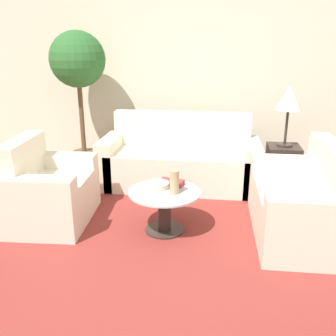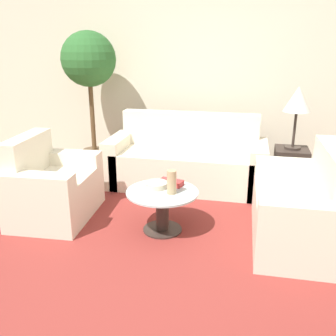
{
  "view_description": "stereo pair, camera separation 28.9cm",
  "coord_description": "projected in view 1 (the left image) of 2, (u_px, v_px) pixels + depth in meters",
  "views": [
    {
      "loc": [
        0.44,
        -2.33,
        1.72
      ],
      "look_at": [
        -0.01,
        1.09,
        0.55
      ],
      "focal_mm": 40.0,
      "sensor_mm": 36.0,
      "label": 1
    },
    {
      "loc": [
        0.73,
        -2.28,
        1.72
      ],
      "look_at": [
        -0.01,
        1.09,
        0.55
      ],
      "focal_mm": 40.0,
      "sensor_mm": 36.0,
      "label": 2
    }
  ],
  "objects": [
    {
      "name": "side_table",
      "position": [
        282.0,
        169.0,
        4.42
      ],
      "size": [
        0.37,
        0.37,
        0.57
      ],
      "color": "#332823",
      "rests_on": "ground_plane"
    },
    {
      "name": "loveseat",
      "position": [
        303.0,
        206.0,
        3.43
      ],
      "size": [
        0.74,
        1.29,
        0.86
      ],
      "rotation": [
        0.0,
        0.0,
        -1.56
      ],
      "color": "beige",
      "rests_on": "ground_plane"
    },
    {
      "name": "sofa_main",
      "position": [
        180.0,
        162.0,
        4.68
      ],
      "size": [
        1.92,
        0.77,
        0.88
      ],
      "color": "beige",
      "rests_on": "ground_plane"
    },
    {
      "name": "armchair",
      "position": [
        47.0,
        193.0,
        3.71
      ],
      "size": [
        0.76,
        0.97,
        0.84
      ],
      "rotation": [
        0.0,
        0.0,
        1.63
      ],
      "color": "beige",
      "rests_on": "ground_plane"
    },
    {
      "name": "ground_plane",
      "position": [
        150.0,
        284.0,
        2.8
      ],
      "size": [
        14.0,
        14.0,
        0.0
      ],
      "primitive_type": "plane",
      "color": "brown"
    },
    {
      "name": "potted_plant",
      "position": [
        78.0,
        69.0,
        4.71
      ],
      "size": [
        0.7,
        0.7,
        1.86
      ],
      "color": "brown",
      "rests_on": "ground_plane"
    },
    {
      "name": "rug",
      "position": [
        165.0,
        230.0,
        3.59
      ],
      "size": [
        3.42,
        3.37,
        0.01
      ],
      "color": "maroon",
      "rests_on": "ground_plane"
    },
    {
      "name": "coffee_table",
      "position": [
        165.0,
        205.0,
        3.5
      ],
      "size": [
        0.67,
        0.67,
        0.41
      ],
      "color": "#332823",
      "rests_on": "ground_plane"
    },
    {
      "name": "wall_back",
      "position": [
        186.0,
        74.0,
        5.09
      ],
      "size": [
        10.0,
        0.06,
        2.6
      ],
      "color": "beige",
      "rests_on": "ground_plane"
    },
    {
      "name": "bowl",
      "position": [
        158.0,
        185.0,
        3.53
      ],
      "size": [
        0.22,
        0.22,
        0.05
      ],
      "color": "beige",
      "rests_on": "coffee_table"
    },
    {
      "name": "vase",
      "position": [
        174.0,
        182.0,
        3.38
      ],
      "size": [
        0.09,
        0.09,
        0.22
      ],
      "color": "tan",
      "rests_on": "coffee_table"
    },
    {
      "name": "table_lamp",
      "position": [
        289.0,
        100.0,
        4.16
      ],
      "size": [
        0.29,
        0.29,
        0.69
      ],
      "color": "#332823",
      "rests_on": "side_table"
    },
    {
      "name": "book_stack",
      "position": [
        172.0,
        182.0,
        3.61
      ],
      "size": [
        0.25,
        0.17,
        0.05
      ],
      "rotation": [
        0.0,
        0.0,
        -0.26
      ],
      "color": "#BC3333",
      "rests_on": "coffee_table"
    }
  ]
}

